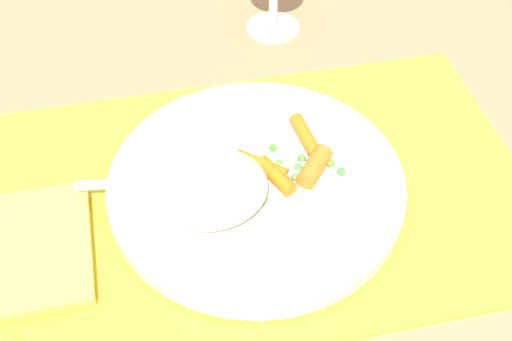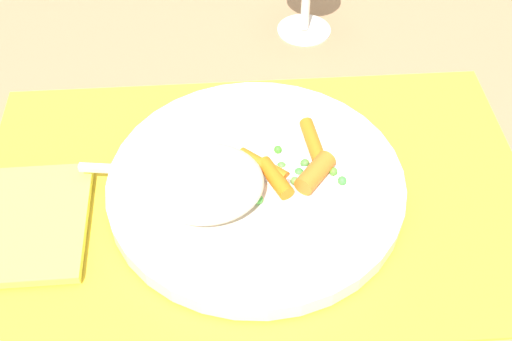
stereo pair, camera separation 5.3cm
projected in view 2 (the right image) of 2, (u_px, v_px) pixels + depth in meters
name	position (u px, v px, depth m)	size (l,w,h in m)	color
ground_plane	(256.00, 195.00, 0.58)	(2.40, 2.40, 0.00)	#997551
placemat	(256.00, 193.00, 0.57)	(0.49, 0.31, 0.01)	gold
plate	(256.00, 184.00, 0.57)	(0.26, 0.26, 0.02)	silver
rice_mound	(205.00, 183.00, 0.53)	(0.10, 0.09, 0.04)	beige
carrot_portion	(295.00, 165.00, 0.56)	(0.09, 0.09, 0.02)	orange
pea_scatter	(291.00, 175.00, 0.56)	(0.08, 0.07, 0.01)	#54AD40
fork	(220.00, 174.00, 0.56)	(0.20, 0.04, 0.01)	#B9B9B9
napkin	(34.00, 222.00, 0.54)	(0.09, 0.12, 0.01)	#EAE54C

